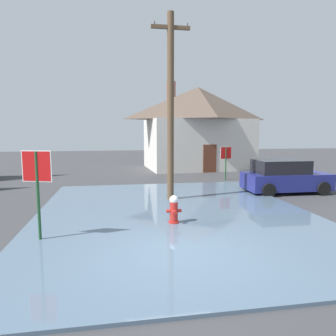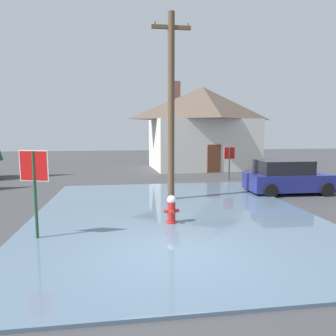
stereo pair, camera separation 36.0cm
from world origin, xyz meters
name	(u,v)px [view 2 (the right image)]	position (x,y,z in m)	size (l,w,h in m)	color
ground_plane	(172,257)	(0.00, 0.00, -0.05)	(80.00, 80.00, 0.10)	#38383A
flood_puddle	(173,214)	(0.60, 3.54, 0.04)	(9.68, 12.20, 0.08)	#4C6075
lane_stop_bar	(217,297)	(0.53, -2.01, 0.00)	(3.63, 0.30, 0.01)	silver
stop_sign_near	(34,176)	(-3.50, 1.51, 1.79)	(0.80, 0.27, 2.48)	#1E4C28
fire_hydrant	(171,211)	(0.35, 2.38, 0.47)	(0.48, 0.41, 0.96)	#AD231E
utility_pole	(171,105)	(0.85, 5.77, 4.03)	(1.60, 0.28, 7.72)	brown
stop_sign_far	(229,157)	(5.18, 10.81, 1.44)	(0.74, 0.14, 2.02)	#1E4C28
house	(202,127)	(5.03, 16.89, 3.31)	(8.74, 6.38, 6.86)	beige
parked_car	(287,177)	(6.61, 6.60, 0.76)	(4.02, 2.08, 1.60)	navy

